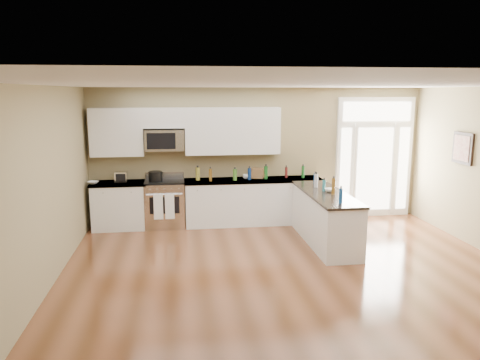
% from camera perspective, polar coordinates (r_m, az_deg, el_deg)
% --- Properties ---
extents(ground, '(8.00, 8.00, 0.00)m').
position_cam_1_polar(ground, '(6.51, 8.34, -14.04)').
color(ground, '#542F17').
extents(room_shell, '(8.00, 8.00, 8.00)m').
position_cam_1_polar(room_shell, '(6.00, 8.78, 0.95)').
color(room_shell, '#8E8059').
rests_on(room_shell, ground).
extents(back_cabinet_left, '(1.10, 0.66, 0.94)m').
position_cam_1_polar(back_cabinet_left, '(9.71, -14.41, -3.18)').
color(back_cabinet_left, white).
rests_on(back_cabinet_left, ground).
extents(back_cabinet_right, '(2.85, 0.66, 0.94)m').
position_cam_1_polar(back_cabinet_right, '(9.76, 1.64, -2.78)').
color(back_cabinet_right, white).
rests_on(back_cabinet_right, ground).
extents(peninsula_cabinet, '(0.69, 2.32, 0.94)m').
position_cam_1_polar(peninsula_cabinet, '(8.64, 10.30, -4.76)').
color(peninsula_cabinet, white).
rests_on(peninsula_cabinet, ground).
extents(upper_cabinet_left, '(1.04, 0.33, 0.95)m').
position_cam_1_polar(upper_cabinet_left, '(9.62, -14.78, 5.66)').
color(upper_cabinet_left, white).
rests_on(upper_cabinet_left, room_shell).
extents(upper_cabinet_right, '(1.94, 0.33, 0.95)m').
position_cam_1_polar(upper_cabinet_right, '(9.61, -0.91, 6.00)').
color(upper_cabinet_right, white).
rests_on(upper_cabinet_right, room_shell).
extents(upper_cabinet_short, '(0.82, 0.33, 0.40)m').
position_cam_1_polar(upper_cabinet_short, '(9.53, -9.26, 7.49)').
color(upper_cabinet_short, white).
rests_on(upper_cabinet_short, room_shell).
extents(microwave, '(0.78, 0.41, 0.42)m').
position_cam_1_polar(microwave, '(9.52, -9.19, 4.83)').
color(microwave, silver).
rests_on(microwave, room_shell).
extents(entry_door, '(1.70, 0.10, 2.60)m').
position_cam_1_polar(entry_door, '(10.61, 16.03, 2.65)').
color(entry_door, white).
rests_on(entry_door, ground).
extents(wall_art_near, '(0.05, 0.58, 0.58)m').
position_cam_1_polar(wall_art_near, '(9.46, 25.50, 3.52)').
color(wall_art_near, black).
rests_on(wall_art_near, room_shell).
extents(kitchen_range, '(0.79, 0.70, 1.08)m').
position_cam_1_polar(kitchen_range, '(9.63, -9.12, -2.84)').
color(kitchen_range, silver).
rests_on(kitchen_range, ground).
extents(stockpot, '(0.33, 0.33, 0.21)m').
position_cam_1_polar(stockpot, '(9.50, -10.27, 0.49)').
color(stockpot, black).
rests_on(stockpot, kitchen_range).
extents(toaster_oven, '(0.25, 0.21, 0.21)m').
position_cam_1_polar(toaster_oven, '(9.62, -14.28, 0.38)').
color(toaster_oven, silver).
rests_on(toaster_oven, back_cabinet_left).
extents(cardboard_box, '(0.30, 0.25, 0.21)m').
position_cam_1_polar(cardboard_box, '(9.76, 2.17, 0.85)').
color(cardboard_box, brown).
rests_on(cardboard_box, back_cabinet_right).
extents(bowl_left, '(0.26, 0.26, 0.05)m').
position_cam_1_polar(bowl_left, '(9.59, -17.47, -0.30)').
color(bowl_left, white).
rests_on(bowl_left, back_cabinet_left).
extents(bowl_peninsula, '(0.23, 0.23, 0.06)m').
position_cam_1_polar(bowl_peninsula, '(8.57, 10.95, -1.23)').
color(bowl_peninsula, white).
rests_on(bowl_peninsula, peninsula_cabinet).
extents(cup_counter, '(0.14, 0.14, 0.09)m').
position_cam_1_polar(cup_counter, '(9.67, 0.69, 0.42)').
color(cup_counter, white).
rests_on(cup_counter, back_cabinet_right).
extents(counter_bottles, '(2.37, 2.41, 0.29)m').
position_cam_1_polar(counter_bottles, '(9.17, 3.98, 0.32)').
color(counter_bottles, '#19591E').
rests_on(counter_bottles, back_cabinet_right).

